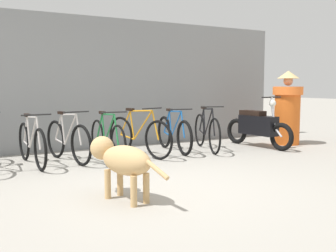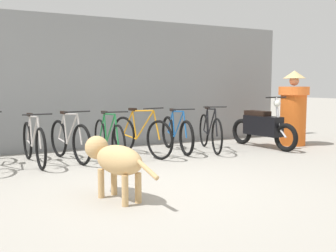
% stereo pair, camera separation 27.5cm
% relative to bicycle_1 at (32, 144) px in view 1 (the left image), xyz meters
% --- Properties ---
extents(ground_plane, '(60.00, 60.00, 0.00)m').
position_rel_bicycle_1_xyz_m(ground_plane, '(1.30, -2.27, -0.36)').
color(ground_plane, '#9E998E').
extents(shop_wall_back, '(9.55, 0.20, 2.71)m').
position_rel_bicycle_1_xyz_m(shop_wall_back, '(1.30, 1.24, 1.00)').
color(shop_wall_back, gray).
rests_on(shop_wall_back, ground).
extents(bicycle_1, '(0.46, 1.73, 0.87)m').
position_rel_bicycle_1_xyz_m(bicycle_1, '(0.00, 0.00, 0.00)').
color(bicycle_1, black).
rests_on(bicycle_1, ground).
extents(bicycle_2, '(0.48, 1.62, 0.89)m').
position_rel_bicycle_1_xyz_m(bicycle_2, '(0.60, 0.03, 0.01)').
color(bicycle_2, black).
rests_on(bicycle_2, ground).
extents(bicycle_3, '(0.46, 1.75, 0.88)m').
position_rel_bicycle_1_xyz_m(bicycle_3, '(1.24, -0.18, 0.01)').
color(bicycle_3, black).
rests_on(bicycle_3, ground).
extents(bicycle_4, '(0.59, 1.72, 0.92)m').
position_rel_bicycle_1_xyz_m(bicycle_4, '(1.90, -0.06, 0.02)').
color(bicycle_4, black).
rests_on(bicycle_4, ground).
extents(bicycle_5, '(0.46, 1.68, 0.87)m').
position_rel_bicycle_1_xyz_m(bicycle_5, '(2.72, 0.04, -0.00)').
color(bicycle_5, black).
rests_on(bicycle_5, ground).
extents(bicycle_6, '(0.62, 1.67, 0.91)m').
position_rel_bicycle_1_xyz_m(bicycle_6, '(3.39, -0.14, 0.02)').
color(bicycle_6, black).
rests_on(bicycle_6, ground).
extents(motorcycle, '(0.58, 1.81, 1.09)m').
position_rel_bicycle_1_xyz_m(motorcycle, '(4.57, -0.34, 0.08)').
color(motorcycle, black).
rests_on(motorcycle, ground).
extents(stray_dog, '(0.58, 1.27, 0.71)m').
position_rel_bicycle_1_xyz_m(stray_dog, '(0.55, -2.52, 0.11)').
color(stray_dog, tan).
rests_on(stray_dog, ground).
extents(person_in_robes, '(0.92, 0.92, 1.63)m').
position_rel_bicycle_1_xyz_m(person_in_robes, '(5.42, -0.34, 0.45)').
color(person_in_robes, orange).
rests_on(person_in_robes, ground).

